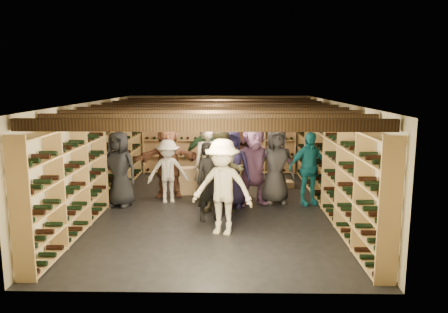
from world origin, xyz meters
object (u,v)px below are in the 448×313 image
at_px(crate_stack_right, 189,181).
at_px(person_6, 231,168).
at_px(person_0, 119,169).
at_px(crate_loose, 284,184).
at_px(person_4, 309,169).
at_px(person_2, 223,172).
at_px(person_10, 205,158).
at_px(person_5, 168,160).
at_px(person_11, 254,164).
at_px(person_1, 210,181).
at_px(person_9, 168,171).
at_px(person_12, 276,165).
at_px(crate_stack_left, 229,180).
at_px(person_3, 222,187).
at_px(person_8, 242,160).
at_px(person_7, 208,165).

xyz_separation_m(crate_stack_right, person_6, (1.07, -1.12, 0.56)).
bearing_deg(crate_stack_right, person_0, -142.57).
bearing_deg(crate_loose, person_4, -76.97).
distance_m(person_2, person_10, 1.72).
height_order(person_5, person_6, person_5).
relative_size(person_2, person_5, 1.01).
height_order(person_6, person_11, person_11).
relative_size(person_1, person_6, 0.91).
relative_size(crate_stack_right, person_11, 0.36).
height_order(crate_loose, person_9, person_9).
bearing_deg(person_4, crate_loose, 87.29).
height_order(crate_stack_right, person_10, person_10).
relative_size(person_4, person_6, 0.95).
height_order(crate_stack_right, person_0, person_0).
distance_m(person_0, person_12, 3.63).
height_order(crate_stack_right, person_11, person_11).
distance_m(crate_stack_left, person_3, 3.48).
bearing_deg(crate_loose, person_0, -155.35).
distance_m(crate_loose, person_11, 2.07).
height_order(person_1, person_11, person_11).
height_order(crate_stack_left, person_2, person_2).
xyz_separation_m(crate_stack_left, person_12, (1.10, -1.26, 0.65)).
xyz_separation_m(person_3, person_9, (-1.34, 2.17, -0.16)).
bearing_deg(person_11, person_9, 155.30).
height_order(person_4, person_6, person_6).
bearing_deg(person_9, person_2, -44.03).
xyz_separation_m(person_6, person_12, (1.05, 0.32, 0.00)).
height_order(person_2, person_8, person_8).
bearing_deg(crate_stack_right, person_5, -152.91).
height_order(person_0, person_10, person_10).
bearing_deg(person_10, person_12, -14.37).
height_order(person_7, person_12, person_7).
bearing_deg(person_10, person_5, -153.62).
relative_size(person_3, person_12, 1.01).
xyz_separation_m(person_1, person_10, (-0.23, 2.12, 0.11)).
relative_size(person_7, person_10, 0.99).
height_order(person_4, person_7, person_7).
relative_size(crate_stack_left, person_3, 0.31).
distance_m(crate_stack_right, person_11, 1.95).
bearing_deg(person_8, person_7, -131.16).
bearing_deg(person_5, person_11, -26.37).
height_order(person_8, person_9, person_8).
distance_m(person_5, person_7, 1.26).
xyz_separation_m(person_0, person_2, (2.39, -0.51, 0.05)).
bearing_deg(person_10, person_4, -9.76).
distance_m(person_10, person_11, 1.52).
bearing_deg(person_9, crate_stack_left, 29.34).
relative_size(person_5, person_10, 0.98).
height_order(person_1, person_5, person_5).
xyz_separation_m(person_1, person_4, (2.24, 1.20, 0.03)).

